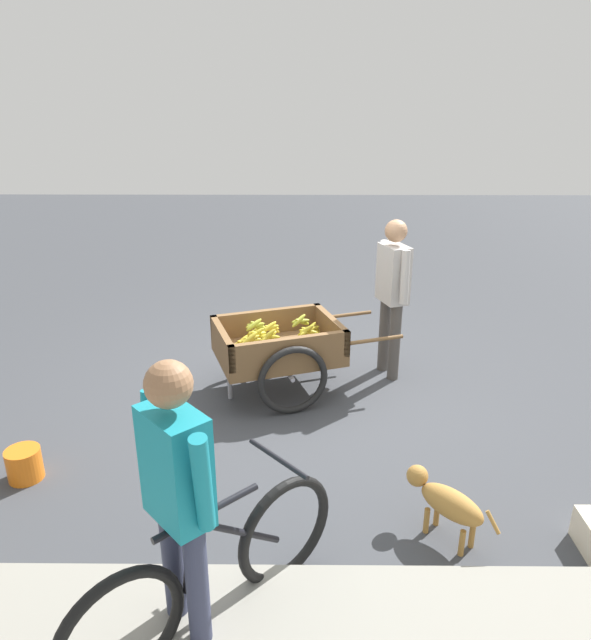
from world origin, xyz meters
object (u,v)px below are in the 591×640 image
object	(u,v)px
cyclist_person	(178,488)
fruit_cart	(279,348)
bicycle	(212,572)
plastic_bucket	(24,464)
dog	(446,501)
vendor_person	(393,286)

from	to	relation	value
cyclist_person	fruit_cart	bearing A→B (deg)	-97.51
bicycle	plastic_bucket	bearing A→B (deg)	-38.80
dog	bicycle	bearing A→B (deg)	26.45
plastic_bucket	vendor_person	bearing A→B (deg)	-148.75
fruit_cart	plastic_bucket	xyz separation A→B (m)	(1.81, 1.38, -0.32)
bicycle	plastic_bucket	xyz separation A→B (m)	(1.56, -1.25, -0.23)
bicycle	plastic_bucket	size ratio (longest dim) A/B	5.07
fruit_cart	bicycle	bearing A→B (deg)	84.62
fruit_cart	vendor_person	distance (m)	1.25
fruit_cart	vendor_person	size ratio (longest dim) A/B	1.15
fruit_cart	plastic_bucket	world-z (taller)	fruit_cart
dog	plastic_bucket	world-z (taller)	dog
cyclist_person	plastic_bucket	world-z (taller)	cyclist_person
vendor_person	bicycle	xyz separation A→B (m)	(1.33, 3.01, -0.58)
vendor_person	bicycle	bearing A→B (deg)	66.14
fruit_cart	plastic_bucket	distance (m)	2.29
vendor_person	cyclist_person	bearing A→B (deg)	65.12
fruit_cart	dog	xyz separation A→B (m)	(-1.11, 1.95, -0.17)
cyclist_person	dog	bearing A→B (deg)	-152.11
bicycle	cyclist_person	distance (m)	0.61
dog	cyclist_person	bearing A→B (deg)	27.89
fruit_cart	dog	size ratio (longest dim) A/B	3.40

